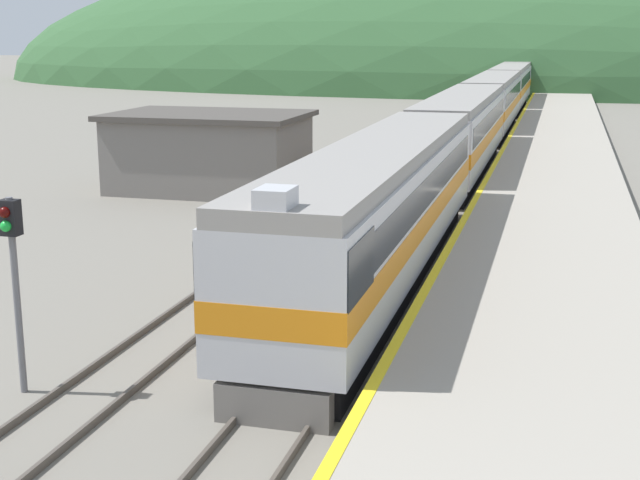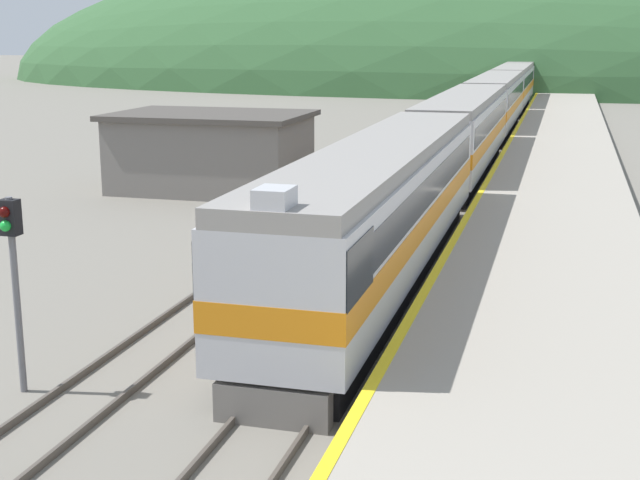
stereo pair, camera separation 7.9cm
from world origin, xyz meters
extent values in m
cube|color=#4C443D|center=(-0.72, 70.00, 0.08)|extent=(0.08, 180.00, 0.16)
cube|color=#4C443D|center=(0.72, 70.00, 0.08)|extent=(0.08, 180.00, 0.16)
cube|color=#4C443D|center=(-4.67, 70.00, 0.08)|extent=(0.08, 180.00, 0.16)
cube|color=#4C443D|center=(-3.23, 70.00, 0.08)|extent=(0.08, 180.00, 0.16)
cube|color=#9E9689|center=(4.68, 50.00, 0.47)|extent=(5.90, 140.00, 0.93)
cube|color=yellow|center=(1.85, 50.00, 0.94)|extent=(0.24, 140.00, 0.01)
ellipsoid|color=#335B33|center=(0.00, 134.62, 0.00)|extent=(162.05, 72.92, 40.72)
cube|color=slate|center=(-10.72, 39.68, 1.67)|extent=(8.31, 5.58, 3.34)
cube|color=#47423D|center=(-10.72, 39.68, 3.46)|extent=(8.81, 6.08, 0.24)
cube|color=black|center=(0.00, 26.34, 0.42)|extent=(2.36, 19.23, 0.85)
cube|color=#BCBCC1|center=(0.00, 26.34, 2.28)|extent=(2.87, 20.46, 2.86)
cube|color=orange|center=(0.00, 26.34, 2.05)|extent=(2.90, 20.48, 0.63)
cube|color=black|center=(0.00, 26.34, 2.91)|extent=(2.90, 19.23, 0.86)
cube|color=gray|center=(0.00, 26.34, 3.91)|extent=(2.70, 20.46, 0.40)
cube|color=black|center=(0.00, 17.25, 2.91)|extent=(2.91, 2.20, 1.14)
cube|color=#BCBCC1|center=(0.00, 16.57, 4.29)|extent=(0.64, 0.80, 0.36)
cube|color=slate|center=(0.00, 16.32, 0.38)|extent=(2.24, 0.40, 0.77)
cube|color=black|center=(0.00, 47.11, 0.42)|extent=(2.36, 18.12, 0.85)
cube|color=#BCBCC1|center=(0.00, 47.11, 2.28)|extent=(2.87, 19.27, 2.86)
cube|color=orange|center=(0.00, 47.11, 2.05)|extent=(2.90, 19.29, 0.63)
cube|color=black|center=(0.00, 47.11, 2.91)|extent=(2.90, 18.12, 0.86)
cube|color=gray|center=(0.00, 47.11, 3.91)|extent=(2.70, 19.27, 0.40)
cube|color=black|center=(0.00, 67.28, 0.42)|extent=(2.36, 18.12, 0.85)
cube|color=#BCBCC1|center=(0.00, 67.28, 2.28)|extent=(2.87, 19.27, 2.86)
cube|color=orange|center=(0.00, 67.28, 2.05)|extent=(2.90, 19.29, 0.63)
cube|color=black|center=(0.00, 67.28, 2.91)|extent=(2.90, 18.12, 0.86)
cube|color=gray|center=(0.00, 67.28, 3.91)|extent=(2.70, 19.27, 0.40)
cube|color=black|center=(0.00, 87.46, 0.42)|extent=(2.36, 18.12, 0.85)
cube|color=#BCBCC1|center=(0.00, 87.46, 2.28)|extent=(2.87, 19.27, 2.86)
cube|color=orange|center=(0.00, 87.46, 2.05)|extent=(2.90, 19.29, 0.63)
cube|color=black|center=(0.00, 87.46, 2.91)|extent=(2.90, 18.12, 0.86)
cube|color=gray|center=(0.00, 87.46, 3.91)|extent=(2.70, 19.27, 0.40)
cube|color=black|center=(0.00, 107.63, 0.42)|extent=(2.36, 18.12, 0.85)
cube|color=#BCBCC1|center=(0.00, 107.63, 2.28)|extent=(2.87, 19.27, 2.86)
cube|color=orange|center=(0.00, 107.63, 2.05)|extent=(2.90, 19.29, 0.63)
cube|color=black|center=(0.00, 107.63, 2.91)|extent=(2.90, 18.12, 0.86)
cube|color=gray|center=(0.00, 107.63, 3.91)|extent=(2.70, 19.27, 0.40)
cylinder|color=slate|center=(-5.43, 16.47, 2.02)|extent=(0.14, 0.14, 4.05)
cube|color=black|center=(-5.43, 16.47, 3.64)|extent=(0.36, 0.28, 0.71)
sphere|color=#3C0504|center=(-5.43, 16.30, 3.78)|extent=(0.22, 0.22, 0.22)
sphere|color=green|center=(-5.43, 16.30, 3.51)|extent=(0.22, 0.22, 0.22)
camera|label=1|loc=(4.89, 1.61, 7.19)|focal=50.00mm
camera|label=2|loc=(4.96, 1.63, 7.19)|focal=50.00mm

